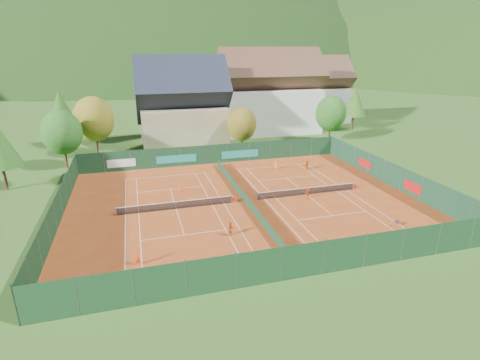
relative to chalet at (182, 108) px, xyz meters
name	(u,v)px	position (x,y,z in m)	size (l,w,h in m)	color
ground	(245,202)	(3.00, -30.00, -6.64)	(600.00, 600.00, 0.00)	#2C551A
clay_pad	(245,201)	(3.00, -30.00, -6.62)	(40.00, 32.00, 0.01)	#9E4017
court_markings_left	(176,209)	(-5.00, -30.00, -6.61)	(11.03, 23.83, 0.00)	white
court_markings_right	(307,194)	(11.00, -30.00, -6.61)	(11.03, 23.83, 0.00)	white
tennis_net_left	(177,205)	(-4.85, -30.00, -6.12)	(13.30, 0.10, 1.02)	#59595B
tennis_net_right	(308,191)	(11.15, -30.00, -6.12)	(13.30, 0.10, 1.02)	#59595B
court_divider	(245,198)	(3.00, -30.00, -6.12)	(0.03, 28.80, 1.00)	#133520
fence_north	(212,154)	(2.54, -14.01, -5.16)	(40.00, 0.10, 3.00)	#13351D
fence_south	(303,261)	(3.00, -46.00, -5.12)	(40.00, 0.04, 3.00)	#14371B
fence_west	(58,209)	(-17.00, -30.00, -5.12)	(0.04, 32.00, 3.00)	#12331A
fence_east	(392,174)	(23.00, -29.95, -5.14)	(0.09, 32.00, 3.00)	#133521
chalet	(182,108)	(0.00, 0.00, 0.00)	(16.20, 12.00, 16.00)	tan
hotel_block_a	(269,97)	(19.00, 6.00, 0.76)	(21.60, 11.00, 17.25)	silver
hotel_block_b	(313,94)	(33.00, 14.00, -0.01)	(17.28, 10.00, 15.50)	silver
tree_west_front	(62,132)	(-19.00, -10.00, -1.23)	(5.72, 5.72, 8.69)	#4C2C1B
tree_west_mid	(94,119)	(-15.00, -4.00, -0.56)	(6.44, 6.44, 9.78)	#452A18
tree_west_back	(61,109)	(-21.00, 4.00, 0.11)	(5.60, 5.60, 10.00)	#412917
tree_center	(242,124)	(9.00, -8.00, -1.91)	(5.01, 5.01, 7.60)	#4C301B
tree_east_front	(331,114)	(27.00, -6.00, -1.23)	(5.72, 5.72, 8.69)	#442F18
tree_east_mid	(355,102)	(37.00, 2.00, -0.56)	(5.04, 5.04, 9.00)	#412717
tree_east_back	(304,96)	(29.00, 10.00, 0.12)	(7.15, 7.15, 10.86)	#4E371B
mountain_backdrop	(192,129)	(31.54, 203.48, -46.26)	(820.00, 530.00, 242.00)	black
ball_hopper	(397,222)	(15.88, -40.50, -6.07)	(0.34, 0.34, 0.80)	slate
loose_ball_0	(143,248)	(-8.94, -37.92, -6.59)	(0.07, 0.07, 0.07)	#CCD833
loose_ball_1	(310,252)	(5.23, -42.74, -6.59)	(0.07, 0.07, 0.07)	#CCD833
loose_ball_2	(226,184)	(2.33, -23.79, -6.59)	(0.07, 0.07, 0.07)	#CCD833
player_left_near	(137,258)	(-9.45, -40.70, -5.95)	(0.49, 0.32, 1.35)	#F74D15
player_left_mid	(231,229)	(-0.70, -37.79, -5.91)	(0.70, 0.54, 1.43)	#CA4312
player_left_far	(181,190)	(-3.91, -25.70, -5.99)	(0.82, 0.47, 1.27)	#F95216
player_right_near	(308,193)	(10.49, -31.30, -5.89)	(0.86, 0.36, 1.47)	#F55D15
player_right_far_a	(276,164)	(11.05, -19.37, -5.88)	(0.73, 0.47, 1.49)	orange
player_right_far_b	(307,165)	(15.28, -20.89, -5.87)	(1.39, 0.44, 1.50)	orange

